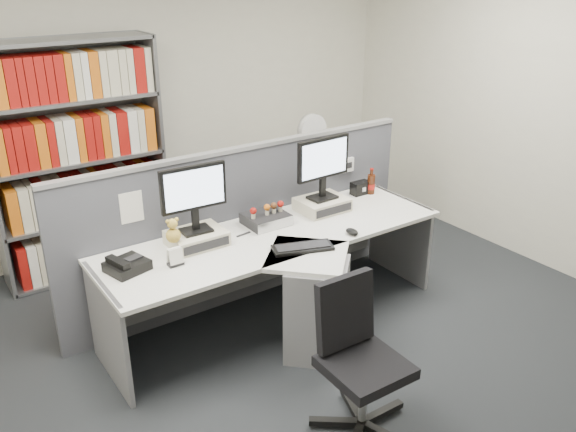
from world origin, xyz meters
TOP-DOWN VIEW (x-y plane):
  - ground at (0.00, 0.00)m, footprint 5.50×5.50m
  - room_shell at (0.00, 0.00)m, footprint 5.04×5.54m
  - partition at (0.00, 1.25)m, footprint 3.00×0.08m
  - desk at (0.00, 0.60)m, footprint 2.60×1.20m
  - monitor_riser_left at (-0.55, 0.98)m, footprint 0.38×0.31m
  - monitor_riser_right at (0.55, 0.98)m, footprint 0.38×0.31m
  - monitor_left at (-0.55, 0.98)m, footprint 0.47×0.16m
  - monitor_right at (0.55, 0.98)m, footprint 0.48×0.16m
  - desktop_pc at (0.04, 1.00)m, footprint 0.31×0.28m
  - figurines at (0.06, 0.99)m, footprint 0.29×0.05m
  - keyboard at (0.02, 0.50)m, footprint 0.44×0.29m
  - mouse at (0.45, 0.49)m, footprint 0.07×0.11m
  - desk_phone at (-1.09, 0.88)m, footprint 0.29×0.27m
  - desk_calendar at (-0.80, 0.78)m, footprint 0.10×0.08m
  - plush_toy at (-0.75, 0.91)m, footprint 0.10×0.10m
  - speaker at (1.04, 1.08)m, footprint 0.16×0.09m
  - cola_bottle at (1.12, 1.04)m, footprint 0.07×0.07m
  - shelving_unit at (-0.90, 2.44)m, footprint 1.41×0.40m
  - filing_cabinet at (1.20, 1.99)m, footprint 0.45×0.61m
  - desk_fan at (1.20, 1.99)m, footprint 0.30×0.18m
  - office_chair at (-0.23, -0.39)m, footprint 0.58×0.60m

SIDE VIEW (x-z plane):
  - ground at x=0.00m, z-range 0.00..0.00m
  - filing_cabinet at x=1.20m, z-range 0.00..0.70m
  - desk at x=0.00m, z-range 0.10..0.82m
  - office_chair at x=-0.23m, z-range 0.03..0.94m
  - partition at x=0.00m, z-range 0.01..1.29m
  - keyboard at x=0.02m, z-range 0.72..0.75m
  - mouse at x=0.45m, z-range 0.72..0.76m
  - desk_phone at x=-1.09m, z-range 0.71..0.81m
  - desktop_pc at x=0.04m, z-range 0.72..0.80m
  - monitor_riser_left at x=-0.55m, z-range 0.72..0.82m
  - monitor_riser_right at x=0.55m, z-range 0.72..0.82m
  - desk_calendar at x=-0.80m, z-range 0.71..0.83m
  - speaker at x=1.04m, z-range 0.72..0.83m
  - cola_bottle at x=1.12m, z-range 0.69..0.92m
  - figurines at x=0.06m, z-range 0.81..0.90m
  - plush_toy at x=-0.75m, z-range 0.81..0.98m
  - shelving_unit at x=-0.90m, z-range -0.02..1.98m
  - desk_fan at x=1.20m, z-range 0.76..1.27m
  - monitor_left at x=-0.55m, z-range 0.87..1.34m
  - monitor_right at x=0.55m, z-range 0.87..1.36m
  - room_shell at x=0.00m, z-range 0.43..3.15m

